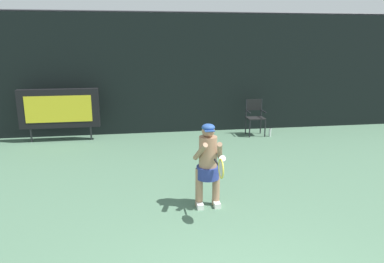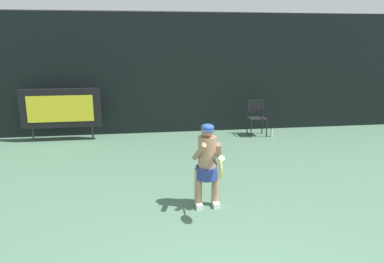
{
  "view_description": "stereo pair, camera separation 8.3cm",
  "coord_description": "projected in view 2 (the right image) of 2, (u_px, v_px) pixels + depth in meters",
  "views": [
    {
      "loc": [
        -0.99,
        -2.82,
        2.85
      ],
      "look_at": [
        0.13,
        4.26,
        1.05
      ],
      "focal_mm": 34.49,
      "sensor_mm": 36.0,
      "label": 1
    },
    {
      "loc": [
        -0.91,
        -2.83,
        2.85
      ],
      "look_at": [
        0.13,
        4.26,
        1.05
      ],
      "focal_mm": 34.49,
      "sensor_mm": 36.0,
      "label": 2
    }
  ],
  "objects": [
    {
      "name": "backdrop_screen",
      "position": [
        168.0,
        74.0,
        11.25
      ],
      "size": [
        18.0,
        0.12,
        3.66
      ],
      "color": "black",
      "rests_on": "ground"
    },
    {
      "name": "tennis_player",
      "position": [
        207.0,
        162.0,
        6.29
      ],
      "size": [
        0.52,
        0.59,
        1.48
      ],
      "color": "white",
      "rests_on": "ground"
    },
    {
      "name": "umpire_chair",
      "position": [
        257.0,
        115.0,
        11.13
      ],
      "size": [
        0.52,
        0.44,
        1.08
      ],
      "color": "black",
      "rests_on": "ground"
    },
    {
      "name": "scoreboard",
      "position": [
        61.0,
        108.0,
        10.43
      ],
      "size": [
        2.2,
        0.21,
        1.5
      ],
      "color": "black",
      "rests_on": "ground"
    },
    {
      "name": "tennis_racket",
      "position": [
        219.0,
        168.0,
        5.68
      ],
      "size": [
        0.03,
        0.6,
        0.31
      ],
      "rotation": [
        0.0,
        0.0,
        0.19
      ],
      "color": "black"
    },
    {
      "name": "water_bottle",
      "position": [
        272.0,
        133.0,
        11.07
      ],
      "size": [
        0.07,
        0.07,
        0.27
      ],
      "color": "silver",
      "rests_on": "ground"
    }
  ]
}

